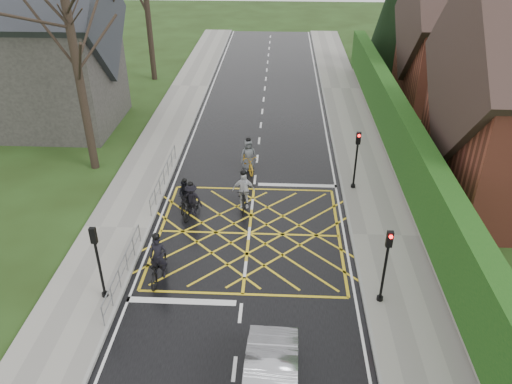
# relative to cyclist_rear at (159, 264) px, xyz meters

# --- Properties ---
(ground) EXTENTS (120.00, 120.00, 0.00)m
(ground) POSITION_rel_cyclist_rear_xyz_m (3.33, 3.16, -0.67)
(ground) COLOR black
(ground) RESTS_ON ground
(road) EXTENTS (9.00, 80.00, 0.01)m
(road) POSITION_rel_cyclist_rear_xyz_m (3.33, 3.16, -0.66)
(road) COLOR black
(road) RESTS_ON ground
(sidewalk_right) EXTENTS (3.00, 80.00, 0.15)m
(sidewalk_right) POSITION_rel_cyclist_rear_xyz_m (9.33, 3.16, -0.59)
(sidewalk_right) COLOR gray
(sidewalk_right) RESTS_ON ground
(sidewalk_left) EXTENTS (3.00, 80.00, 0.15)m
(sidewalk_left) POSITION_rel_cyclist_rear_xyz_m (-2.67, 3.16, -0.59)
(sidewalk_left) COLOR gray
(sidewalk_left) RESTS_ON ground
(stone_wall) EXTENTS (0.50, 38.00, 0.70)m
(stone_wall) POSITION_rel_cyclist_rear_xyz_m (11.08, 9.16, -0.32)
(stone_wall) COLOR slate
(stone_wall) RESTS_ON ground
(hedge) EXTENTS (0.90, 38.00, 2.80)m
(hedge) POSITION_rel_cyclist_rear_xyz_m (11.08, 9.16, 1.43)
(hedge) COLOR #113D10
(hedge) RESTS_ON stone_wall
(house_far) EXTENTS (9.80, 8.80, 10.30)m
(house_far) POSITION_rel_cyclist_rear_xyz_m (18.09, 21.16, 3.69)
(house_far) COLOR brown
(house_far) RESTS_ON ground
(conifer) EXTENTS (4.60, 4.60, 10.00)m
(conifer) POSITION_rel_cyclist_rear_xyz_m (14.08, 29.16, 4.32)
(conifer) COLOR black
(conifer) RESTS_ON ground
(church) EXTENTS (8.80, 7.80, 11.00)m
(church) POSITION_rel_cyclist_rear_xyz_m (-10.20, 15.16, 4.26)
(church) COLOR #2D2B28
(church) RESTS_ON ground
(tree_near) EXTENTS (9.24, 9.24, 11.44)m
(tree_near) POSITION_rel_cyclist_rear_xyz_m (-5.67, 9.16, 7.24)
(tree_near) COLOR black
(tree_near) RESTS_ON ground
(railing_south) EXTENTS (0.05, 5.04, 1.03)m
(railing_south) POSITION_rel_cyclist_rear_xyz_m (-1.32, -0.34, 0.11)
(railing_south) COLOR slate
(railing_south) RESTS_ON ground
(railing_north) EXTENTS (0.05, 6.04, 1.03)m
(railing_north) POSITION_rel_cyclist_rear_xyz_m (-1.32, 7.16, 0.12)
(railing_north) COLOR slate
(railing_north) RESTS_ON ground
(traffic_light_ne) EXTENTS (0.24, 0.31, 3.21)m
(traffic_light_ne) POSITION_rel_cyclist_rear_xyz_m (8.43, 7.36, 0.99)
(traffic_light_ne) COLOR black
(traffic_light_ne) RESTS_ON ground
(traffic_light_se) EXTENTS (0.24, 0.31, 3.21)m
(traffic_light_se) POSITION_rel_cyclist_rear_xyz_m (8.43, -1.04, 0.99)
(traffic_light_se) COLOR black
(traffic_light_se) RESTS_ON ground
(traffic_light_sw) EXTENTS (0.24, 0.31, 3.21)m
(traffic_light_sw) POSITION_rel_cyclist_rear_xyz_m (-1.77, -1.33, 0.99)
(traffic_light_sw) COLOR black
(traffic_light_sw) RESTS_ON ground
(cyclist_rear) EXTENTS (0.80, 2.14, 2.06)m
(cyclist_rear) POSITION_rel_cyclist_rear_xyz_m (0.00, 0.00, 0.00)
(cyclist_rear) COLOR black
(cyclist_rear) RESTS_ON ground
(cyclist_back) EXTENTS (0.79, 1.68, 1.64)m
(cyclist_back) POSITION_rel_cyclist_rear_xyz_m (0.16, 5.12, -0.05)
(cyclist_back) COLOR black
(cyclist_back) RESTS_ON ground
(cyclist_mid) EXTENTS (1.16, 1.92, 1.78)m
(cyclist_mid) POSITION_rel_cyclist_rear_xyz_m (0.54, 4.59, -0.02)
(cyclist_mid) COLOR black
(cyclist_mid) RESTS_ON ground
(cyclist_front) EXTENTS (1.11, 2.04, 2.02)m
(cyclist_front) POSITION_rel_cyclist_rear_xyz_m (2.93, 5.37, 0.08)
(cyclist_front) COLOR black
(cyclist_front) RESTS_ON ground
(cyclist_lead) EXTENTS (1.28, 2.12, 1.94)m
(cyclist_lead) POSITION_rel_cyclist_rear_xyz_m (2.92, 9.25, 0.00)
(cyclist_lead) COLOR #B58116
(cyclist_lead) RESTS_ON ground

